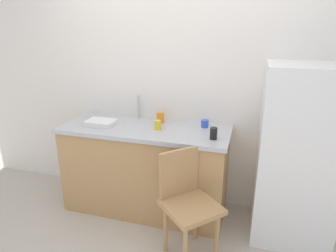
{
  "coord_description": "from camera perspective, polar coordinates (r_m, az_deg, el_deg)",
  "views": [
    {
      "loc": [
        0.75,
        -1.82,
        1.8
      ],
      "look_at": [
        0.04,
        0.6,
        0.94
      ],
      "focal_mm": 30.95,
      "sensor_mm": 36.0,
      "label": 1
    }
  ],
  "objects": [
    {
      "name": "back_wall",
      "position": [
        2.96,
        1.53,
        8.86
      ],
      "size": [
        4.8,
        0.1,
        2.58
      ],
      "primitive_type": "cube",
      "color": "white",
      "rests_on": "ground_plane"
    },
    {
      "name": "cabinet_base",
      "position": [
        2.98,
        -4.39,
        -8.7
      ],
      "size": [
        1.6,
        0.6,
        0.85
      ],
      "primitive_type": "cube",
      "color": "tan",
      "rests_on": "ground_plane"
    },
    {
      "name": "countertop",
      "position": [
        2.81,
        -4.61,
        -0.58
      ],
      "size": [
        1.64,
        0.64,
        0.04
      ],
      "primitive_type": "cube",
      "color": "#B7B7BC",
      "rests_on": "cabinet_base"
    },
    {
      "name": "faucet",
      "position": [
        3.04,
        -5.77,
        3.72
      ],
      "size": [
        0.02,
        0.02,
        0.24
      ],
      "primitive_type": "cylinder",
      "color": "#B7B7BC",
      "rests_on": "countertop"
    },
    {
      "name": "refrigerator",
      "position": [
        2.7,
        24.08,
        -5.4
      ],
      "size": [
        0.64,
        0.61,
        1.54
      ],
      "primitive_type": "cube",
      "color": "white",
      "rests_on": "ground_plane"
    },
    {
      "name": "chair",
      "position": [
        2.38,
        3.81,
        -14.35
      ],
      "size": [
        0.57,
        0.57,
        0.89
      ],
      "rotation": [
        0.0,
        0.0,
        0.8
      ],
      "color": "tan",
      "rests_on": "ground_plane"
    },
    {
      "name": "dish_tray",
      "position": [
        2.91,
        -13.08,
        0.63
      ],
      "size": [
        0.28,
        0.2,
        0.05
      ],
      "primitive_type": "cube",
      "color": "white",
      "rests_on": "countertop"
    },
    {
      "name": "cup_black",
      "position": [
        2.5,
        8.96,
        -1.46
      ],
      "size": [
        0.06,
        0.06,
        0.1
      ],
      "primitive_type": "cylinder",
      "color": "black",
      "rests_on": "countertop"
    },
    {
      "name": "cup_blue",
      "position": [
        2.8,
        7.27,
        0.47
      ],
      "size": [
        0.07,
        0.07,
        0.07
      ],
      "primitive_type": "cylinder",
      "color": "blue",
      "rests_on": "countertop"
    },
    {
      "name": "cup_orange",
      "position": [
        2.91,
        -1.51,
        1.69
      ],
      "size": [
        0.08,
        0.08,
        0.11
      ],
      "primitive_type": "cylinder",
      "color": "orange",
      "rests_on": "countertop"
    },
    {
      "name": "cup_yellow",
      "position": [
        2.72,
        -2.06,
        0.24
      ],
      "size": [
        0.06,
        0.06,
        0.08
      ],
      "primitive_type": "cylinder",
      "color": "yellow",
      "rests_on": "countertop"
    }
  ]
}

